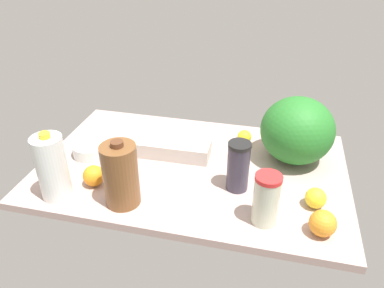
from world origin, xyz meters
The scene contains 12 objects.
countertop centered at (0.00, 0.00, 1.50)cm, with size 120.00×76.00×3.00cm, color #B39791.
milk_jug centered at (41.89, 29.24, 14.95)cm, with size 10.45×10.45×25.46cm.
shaker_bottle centered at (-19.19, 10.15, 12.50)cm, with size 8.13×8.13×18.93cm.
mixing_bowl centered at (42.68, 1.87, 5.60)cm, with size 14.52×14.52×5.20cm, color silver.
egg_carton centered at (8.98, -5.54, 6.24)cm, with size 29.63×11.18×6.48cm, color beige.
tumbler_cup centered at (-30.00, 25.65, 12.05)cm, with size 8.47×8.47×18.02cm.
watermelon centered at (-38.97, -14.30, 16.26)cm, with size 28.63×28.63×26.53cm, color #267227.
chocolate_milk_jug centered at (17.96, 27.08, 14.37)cm, with size 11.98×11.98×24.31cm.
lemon_near_front centered at (-46.34, 14.24, 6.57)cm, with size 7.13×7.13×7.13cm, color yellow.
orange_loose centered at (32.09, 20.33, 6.90)cm, with size 7.80×7.80×7.80cm, color orange.
orange_by_jug centered at (-47.79, 27.19, 7.22)cm, with size 8.44×8.44×8.44cm, color orange.
lemon_far_back centered at (-18.09, -22.35, 6.02)cm, with size 6.04×6.04×6.04cm, color yellow.
Camera 1 is at (-28.62, 119.74, 87.39)cm, focal length 35.00 mm.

